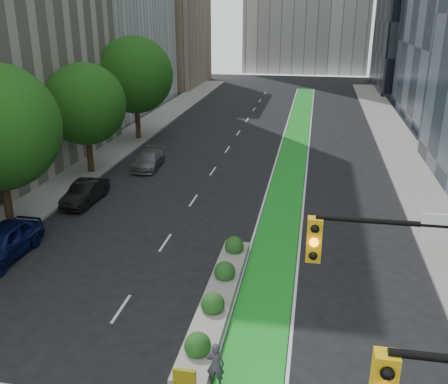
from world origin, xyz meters
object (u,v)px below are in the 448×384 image
at_px(parked_car_left_mid, 85,193).
at_px(parked_car_left_far, 149,160).
at_px(median_planter, 218,296).
at_px(parked_car_left_near, 3,242).
at_px(cyclist, 215,365).

distance_m(parked_car_left_mid, parked_car_left_far, 7.69).
relative_size(median_planter, parked_car_left_far, 2.41).
xyz_separation_m(median_planter, parked_car_left_mid, (-10.04, 9.39, 0.29)).
height_order(median_planter, parked_car_left_mid, parked_car_left_mid).
distance_m(median_planter, parked_car_left_mid, 13.75).
bearing_deg(median_planter, parked_car_left_near, 169.33).
bearing_deg(parked_car_left_mid, parked_car_left_far, 80.61).
distance_m(cyclist, parked_car_left_near, 13.23).
bearing_deg(parked_car_left_far, cyclist, -69.73).
height_order(cyclist, parked_car_left_mid, cyclist).
relative_size(parked_car_left_near, parked_car_left_far, 1.13).
distance_m(parked_car_left_near, parked_car_left_far, 15.08).
relative_size(cyclist, parked_car_left_far, 0.36).
bearing_deg(cyclist, parked_car_left_mid, -55.15).
distance_m(cyclist, parked_car_left_mid, 17.64).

